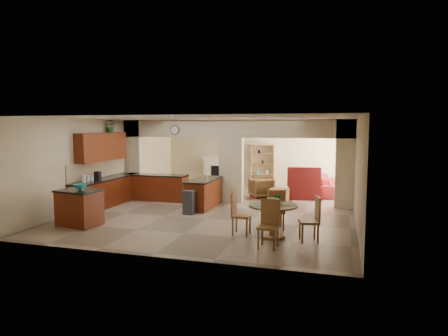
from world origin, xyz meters
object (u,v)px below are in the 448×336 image
(kitchen_island, at_px, (79,208))
(dining_table, at_px, (273,216))
(sofa, at_px, (333,185))
(armchair, at_px, (261,188))

(kitchen_island, bearing_deg, dining_table, 12.15)
(kitchen_island, xyz_separation_m, sofa, (6.24, 6.76, -0.12))
(sofa, bearing_deg, dining_table, 163.28)
(dining_table, bearing_deg, kitchen_island, -176.76)
(kitchen_island, bearing_deg, armchair, 63.98)
(dining_table, bearing_deg, sofa, 79.46)
(kitchen_island, xyz_separation_m, dining_table, (5.03, 0.28, 0.04))
(sofa, xyz_separation_m, armchair, (-2.49, -1.39, 0.00))
(armchair, bearing_deg, kitchen_island, 23.26)
(dining_table, relative_size, armchair, 1.47)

